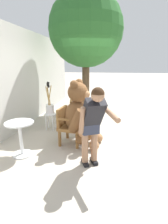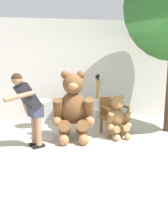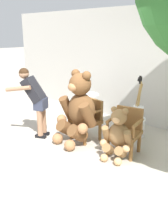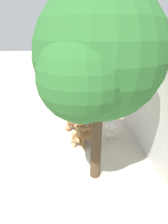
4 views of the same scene
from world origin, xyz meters
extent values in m
plane|color=#B2A899|center=(0.00, 0.00, 0.00)|extent=(60.00, 60.00, 0.00)
cube|color=beige|center=(0.00, 2.40, 1.40)|extent=(10.00, 0.16, 2.80)
cube|color=brown|center=(-0.49, 0.66, 0.41)|extent=(0.62, 0.59, 0.07)
cylinder|color=brown|center=(-0.74, 0.48, 0.18)|extent=(0.07, 0.07, 0.37)
cylinder|color=brown|center=(-0.29, 0.42, 0.18)|extent=(0.07, 0.07, 0.37)
cylinder|color=brown|center=(-0.69, 0.89, 0.18)|extent=(0.07, 0.07, 0.37)
cylinder|color=brown|center=(-0.23, 0.83, 0.18)|extent=(0.07, 0.07, 0.37)
cube|color=brown|center=(-0.46, 0.88, 0.65)|extent=(0.52, 0.13, 0.42)
cylinder|color=brown|center=(-0.74, 0.69, 0.66)|extent=(0.12, 0.48, 0.06)
cylinder|color=brown|center=(-0.76, 0.48, 0.55)|extent=(0.05, 0.05, 0.22)
cylinder|color=brown|center=(-0.24, 0.62, 0.66)|extent=(0.12, 0.48, 0.06)
cylinder|color=brown|center=(-0.27, 0.42, 0.55)|extent=(0.05, 0.05, 0.22)
cube|color=brown|center=(0.49, 0.66, 0.41)|extent=(0.65, 0.62, 0.07)
cylinder|color=brown|center=(0.30, 0.40, 0.18)|extent=(0.07, 0.07, 0.37)
cylinder|color=brown|center=(0.76, 0.49, 0.18)|extent=(0.07, 0.07, 0.37)
cylinder|color=brown|center=(0.22, 0.82, 0.18)|extent=(0.07, 0.07, 0.37)
cylinder|color=brown|center=(0.67, 0.91, 0.18)|extent=(0.07, 0.07, 0.37)
cube|color=brown|center=(0.44, 0.88, 0.65)|extent=(0.52, 0.16, 0.42)
cylinder|color=brown|center=(0.24, 0.61, 0.66)|extent=(0.15, 0.48, 0.06)
cylinder|color=brown|center=(0.29, 0.40, 0.55)|extent=(0.05, 0.05, 0.22)
cylinder|color=brown|center=(0.73, 0.70, 0.66)|extent=(0.15, 0.48, 0.06)
cylinder|color=brown|center=(0.78, 0.50, 0.55)|extent=(0.05, 0.05, 0.22)
ellipsoid|color=brown|center=(-0.49, 0.54, 0.68)|extent=(0.67, 0.59, 0.71)
sphere|color=brown|center=(-0.49, 0.50, 1.23)|extent=(0.45, 0.45, 0.45)
ellipsoid|color=#A47148|center=(-0.52, 0.31, 1.19)|extent=(0.23, 0.19, 0.16)
sphere|color=black|center=(-0.52, 0.31, 1.20)|extent=(0.07, 0.07, 0.07)
sphere|color=brown|center=(-0.66, 0.54, 1.42)|extent=(0.18, 0.18, 0.18)
sphere|color=brown|center=(-0.32, 0.50, 1.42)|extent=(0.18, 0.18, 0.18)
cylinder|color=brown|center=(-0.83, 0.46, 0.68)|extent=(0.25, 0.41, 0.53)
sphere|color=#A47148|center=(-0.87, 0.32, 0.45)|extent=(0.21, 0.21, 0.21)
cylinder|color=brown|center=(-0.18, 0.38, 0.68)|extent=(0.25, 0.41, 0.53)
sphere|color=#A47148|center=(-0.18, 0.23, 0.45)|extent=(0.21, 0.21, 0.21)
cylinder|color=brown|center=(-0.71, 0.30, 0.30)|extent=(0.31, 0.47, 0.41)
sphere|color=#A47148|center=(-0.75, 0.09, 0.11)|extent=(0.22, 0.22, 0.22)
cylinder|color=brown|center=(-0.33, 0.25, 0.30)|extent=(0.31, 0.47, 0.41)
sphere|color=#A47148|center=(-0.34, 0.04, 0.11)|extent=(0.22, 0.22, 0.22)
ellipsoid|color=olive|center=(0.49, 0.48, 0.44)|extent=(0.45, 0.40, 0.45)
sphere|color=olive|center=(0.49, 0.45, 0.78)|extent=(0.29, 0.29, 0.29)
ellipsoid|color=tan|center=(0.52, 0.33, 0.76)|extent=(0.15, 0.13, 0.11)
sphere|color=black|center=(0.52, 0.33, 0.77)|extent=(0.04, 0.04, 0.04)
sphere|color=olive|center=(0.39, 0.45, 0.90)|extent=(0.11, 0.11, 0.11)
sphere|color=olive|center=(0.60, 0.49, 0.90)|extent=(0.11, 0.11, 0.11)
cylinder|color=olive|center=(0.30, 0.36, 0.44)|extent=(0.17, 0.27, 0.34)
sphere|color=tan|center=(0.30, 0.27, 0.29)|extent=(0.13, 0.13, 0.13)
cylinder|color=olive|center=(0.71, 0.44, 0.44)|extent=(0.17, 0.27, 0.34)
sphere|color=tan|center=(0.74, 0.36, 0.29)|extent=(0.13, 0.13, 0.13)
cylinder|color=olive|center=(0.40, 0.29, 0.19)|extent=(0.22, 0.31, 0.26)
sphere|color=tan|center=(0.42, 0.15, 0.07)|extent=(0.14, 0.14, 0.14)
cylinder|color=olive|center=(0.64, 0.34, 0.19)|extent=(0.22, 0.31, 0.26)
sphere|color=tan|center=(0.68, 0.21, 0.07)|extent=(0.14, 0.14, 0.14)
cube|color=black|center=(-1.34, 0.20, 0.03)|extent=(0.25, 0.19, 0.06)
cylinder|color=#A37556|center=(-1.34, 0.20, 0.47)|extent=(0.12, 0.12, 0.82)
cube|color=black|center=(-1.26, 0.04, 0.03)|extent=(0.25, 0.19, 0.06)
cylinder|color=#A37556|center=(-1.26, 0.04, 0.47)|extent=(0.12, 0.12, 0.82)
cube|color=#33384C|center=(-1.30, 0.12, 0.75)|extent=(0.33, 0.37, 0.24)
cube|color=black|center=(-1.43, 0.06, 1.05)|extent=(0.56, 0.50, 0.56)
sphere|color=#A37556|center=(-1.61, -0.03, 1.38)|extent=(0.21, 0.21, 0.21)
sphere|color=#382314|center=(-1.61, -0.03, 1.40)|extent=(0.21, 0.21, 0.21)
cylinder|color=#A37556|center=(-1.57, -0.23, 1.10)|extent=(0.54, 0.33, 0.16)
cylinder|color=#A37556|center=(-1.52, 0.23, 0.93)|extent=(0.24, 0.18, 0.50)
cylinder|color=white|center=(0.29, 1.46, 0.45)|extent=(0.34, 0.34, 0.03)
cylinder|color=white|center=(0.39, 1.56, 0.22)|extent=(0.04, 0.04, 0.43)
cylinder|color=white|center=(0.19, 1.56, 0.22)|extent=(0.04, 0.04, 0.43)
cylinder|color=white|center=(0.39, 1.36, 0.22)|extent=(0.04, 0.04, 0.43)
cylinder|color=white|center=(0.19, 1.36, 0.22)|extent=(0.04, 0.04, 0.43)
cylinder|color=white|center=(0.29, 1.46, 0.59)|extent=(0.22, 0.22, 0.26)
cylinder|color=tan|center=(0.25, 1.48, 0.89)|extent=(0.07, 0.14, 0.70)
cylinder|color=black|center=(0.25, 1.48, 1.28)|extent=(0.05, 0.06, 0.09)
cylinder|color=tan|center=(0.29, 1.46, 0.87)|extent=(0.07, 0.14, 0.66)
cylinder|color=black|center=(0.29, 1.46, 1.24)|extent=(0.05, 0.06, 0.09)
cylinder|color=tan|center=(0.27, 1.48, 0.91)|extent=(0.06, 0.06, 0.74)
cylinder|color=black|center=(0.27, 1.48, 1.32)|extent=(0.05, 0.05, 0.08)
cylinder|color=tan|center=(0.30, 1.47, 0.90)|extent=(0.12, 0.14, 0.72)
cylinder|color=black|center=(0.30, 1.47, 1.30)|extent=(0.06, 0.06, 0.09)
cylinder|color=silver|center=(-1.21, 1.54, 0.70)|extent=(0.56, 0.56, 0.03)
cylinder|color=silver|center=(-1.21, 1.54, 0.34)|extent=(0.07, 0.07, 0.69)
cylinder|color=silver|center=(-1.21, 1.54, 0.01)|extent=(0.40, 0.40, 0.03)
camera|label=1|loc=(-4.21, -0.26, 1.85)|focal=28.00mm
camera|label=2|loc=(-1.21, -4.79, 1.78)|focal=40.00mm
camera|label=3|loc=(2.85, -3.02, 2.22)|focal=40.00mm
camera|label=4|loc=(5.24, 0.11, 3.32)|focal=28.00mm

